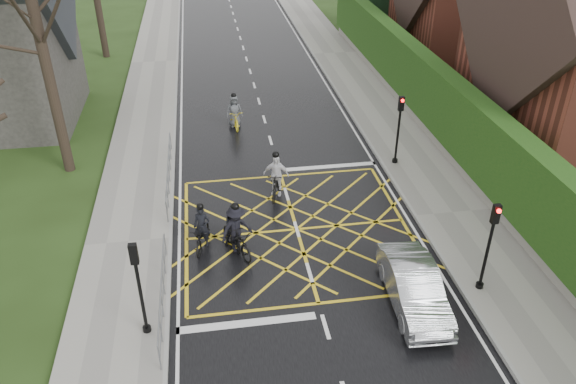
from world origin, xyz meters
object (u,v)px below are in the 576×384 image
object	(u,v)px
cyclist_rear	(202,233)
car	(414,287)
cyclist_mid	(237,234)
cyclist_front	(276,179)
cyclist_lead	(235,115)
cyclist_back	(234,230)

from	to	relation	value
cyclist_rear	car	distance (m)	7.37
cyclist_mid	car	world-z (taller)	cyclist_mid
cyclist_front	cyclist_lead	xyz separation A→B (m)	(-1.16, 6.82, -0.10)
cyclist_mid	cyclist_lead	bearing A→B (deg)	62.53
cyclist_lead	car	size ratio (longest dim) A/B	0.47
cyclist_back	cyclist_lead	xyz separation A→B (m)	(0.74, 9.90, 0.00)
cyclist_mid	cyclist_lead	world-z (taller)	cyclist_mid
cyclist_rear	cyclist_mid	bearing A→B (deg)	-8.15
cyclist_lead	cyclist_front	bearing A→B (deg)	-86.17
cyclist_back	cyclist_front	bearing A→B (deg)	49.76
cyclist_rear	cyclist_mid	distance (m)	1.26
cyclist_rear	cyclist_lead	bearing A→B (deg)	92.97
cyclist_mid	cyclist_front	xyz separation A→B (m)	(1.84, 3.49, 0.00)
cyclist_mid	car	distance (m)	6.14
cyclist_lead	car	xyz separation A→B (m)	(4.37, -13.79, 0.04)
cyclist_back	cyclist_mid	distance (m)	0.42
cyclist_rear	cyclist_front	xyz separation A→B (m)	(3.00, 3.03, 0.15)
cyclist_front	cyclist_lead	distance (m)	6.92
cyclist_rear	cyclist_mid	xyz separation A→B (m)	(1.16, -0.46, 0.15)
car	cyclist_mid	bearing A→B (deg)	148.41
cyclist_front	cyclist_lead	size ratio (longest dim) A/B	1.06
cyclist_back	cyclist_mid	world-z (taller)	cyclist_mid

